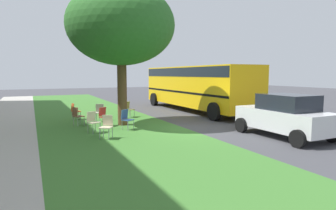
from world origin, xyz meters
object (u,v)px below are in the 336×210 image
(chair_6, at_px, (93,120))
(school_bus, at_px, (195,84))
(street_tree, at_px, (121,26))
(chair_0, at_px, (77,115))
(chair_4, at_px, (75,110))
(chair_5, at_px, (107,125))
(chair_1, at_px, (104,115))
(chair_2, at_px, (129,108))
(parked_car, at_px, (285,115))
(chair_7, at_px, (126,118))
(chair_3, at_px, (100,111))

(chair_6, height_order, school_bus, school_bus)
(street_tree, distance_m, chair_0, 4.60)
(street_tree, relative_size, chair_6, 7.35)
(chair_4, bearing_deg, chair_0, 175.83)
(chair_4, distance_m, chair_5, 5.17)
(chair_1, relative_size, chair_2, 1.00)
(chair_1, xyz_separation_m, chair_6, (-1.30, 0.76, 0.00))
(chair_5, distance_m, parked_car, 6.75)
(chair_1, xyz_separation_m, chair_7, (-1.24, -0.68, 0.00))
(chair_2, xyz_separation_m, chair_5, (-4.77, 2.39, 0.00))
(chair_3, distance_m, chair_5, 4.19)
(street_tree, xyz_separation_m, parked_car, (-5.25, -4.81, -3.78))
(street_tree, height_order, chair_6, street_tree)
(chair_1, distance_m, chair_5, 2.64)
(street_tree, bearing_deg, chair_4, 35.62)
(chair_2, bearing_deg, chair_3, 109.82)
(chair_6, xyz_separation_m, parked_car, (-3.96, -6.45, 0.32))
(chair_5, bearing_deg, school_bus, -51.85)
(chair_2, relative_size, school_bus, 0.08)
(chair_0, height_order, chair_6, same)
(chair_7, relative_size, parked_car, 0.24)
(chair_7, bearing_deg, chair_5, 138.53)
(chair_2, distance_m, chair_5, 5.34)
(chair_0, distance_m, chair_7, 2.61)
(chair_7, bearing_deg, chair_3, 11.12)
(chair_2, relative_size, chair_5, 1.00)
(chair_2, bearing_deg, chair_7, 160.62)
(street_tree, xyz_separation_m, school_bus, (3.13, -5.89, -2.86))
(chair_5, xyz_separation_m, chair_7, (1.34, -1.19, 0.00))
(chair_3, bearing_deg, chair_1, 175.04)
(chair_0, height_order, school_bus, school_bus)
(chair_4, height_order, chair_7, same)
(parked_car, height_order, school_bus, school_bus)
(chair_3, xyz_separation_m, school_bus, (1.57, -6.63, 1.24))
(chair_2, distance_m, chair_3, 1.86)
(parked_car, bearing_deg, chair_0, 48.85)
(chair_5, xyz_separation_m, parked_car, (-2.67, -6.19, 0.32))
(chair_2, bearing_deg, chair_5, 153.36)
(chair_1, distance_m, chair_3, 1.56)
(chair_1, distance_m, chair_4, 2.73)
(chair_3, xyz_separation_m, chair_5, (-4.14, 0.64, 0.00))
(chair_4, distance_m, chair_7, 4.14)
(chair_6, bearing_deg, chair_3, -17.50)
(chair_7, relative_size, school_bus, 0.08)
(chair_6, bearing_deg, parked_car, -121.54)
(parked_car, bearing_deg, chair_2, 27.04)
(chair_0, relative_size, chair_1, 1.00)
(chair_7, distance_m, school_bus, 7.59)
(chair_6, bearing_deg, chair_5, -168.63)
(chair_3, bearing_deg, chair_0, 125.58)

